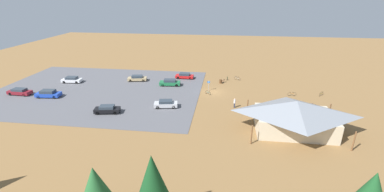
{
  "coord_description": "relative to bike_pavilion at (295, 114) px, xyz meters",
  "views": [
    {
      "loc": [
        -2.47,
        51.92,
        19.63
      ],
      "look_at": [
        3.63,
        5.72,
        1.2
      ],
      "focal_mm": 24.53,
      "sensor_mm": 36.0,
      "label": 1
    }
  ],
  "objects": [
    {
      "name": "ground",
      "position": [
        13.07,
        -15.02,
        -2.76
      ],
      "size": [
        160.0,
        160.0,
        0.0
      ],
      "primitive_type": "plane",
      "color": "olive",
      "rests_on": "ground"
    },
    {
      "name": "parking_lot_asphalt",
      "position": [
        37.59,
        -13.11,
        -2.74
      ],
      "size": [
        43.81,
        32.56,
        0.05
      ],
      "primitive_type": "cube",
      "color": "#56565B",
      "rests_on": "ground"
    },
    {
      "name": "bike_pavilion",
      "position": [
        0.0,
        0.0,
        0.0
      ],
      "size": [
        13.57,
        9.51,
        4.92
      ],
      "color": "beige",
      "rests_on": "ground"
    },
    {
      "name": "trash_bin",
      "position": [
        11.59,
        -21.19,
        -2.31
      ],
      "size": [
        0.6,
        0.6,
        0.9
      ],
      "primitive_type": "cylinder",
      "color": "brown",
      "rests_on": "ground"
    },
    {
      "name": "lot_sign",
      "position": [
        14.0,
        -15.93,
        -1.35
      ],
      "size": [
        0.56,
        0.08,
        2.2
      ],
      "color": "#99999E",
      "rests_on": "ground"
    },
    {
      "name": "pine_midwest",
      "position": [
        -2.01,
        17.72,
        1.57
      ],
      "size": [
        2.83,
        2.83,
        6.14
      ],
      "color": "brown",
      "rests_on": "ground"
    },
    {
      "name": "pine_far_east",
      "position": [
        16.28,
        19.47,
        2.26
      ],
      "size": [
        3.0,
        3.0,
        7.33
      ],
      "color": "brown",
      "rests_on": "ground"
    },
    {
      "name": "pine_far_west",
      "position": [
        21.42,
        19.75,
        1.05
      ],
      "size": [
        3.21,
        3.21,
        5.84
      ],
      "color": "brown",
      "rests_on": "ground"
    },
    {
      "name": "bicycle_teal_trailside",
      "position": [
        13.97,
        -13.7,
        -2.4
      ],
      "size": [
        1.28,
        1.14,
        0.78
      ],
      "color": "black",
      "rests_on": "ground"
    },
    {
      "name": "bicycle_orange_mid_cluster",
      "position": [
        -3.06,
        -15.07,
        -2.38
      ],
      "size": [
        1.73,
        0.48,
        0.88
      ],
      "color": "black",
      "rests_on": "ground"
    },
    {
      "name": "bicycle_purple_back_row",
      "position": [
        -5.84,
        -9.43,
        -2.41
      ],
      "size": [
        1.28,
        1.05,
        0.78
      ],
      "color": "black",
      "rests_on": "ground"
    },
    {
      "name": "bicycle_white_yard_left",
      "position": [
        7.66,
        -24.16,
        -2.37
      ],
      "size": [
        1.42,
        1.11,
        0.88
      ],
      "color": "black",
      "rests_on": "ground"
    },
    {
      "name": "bicycle_green_front_row",
      "position": [
        10.06,
        -23.66,
        -2.4
      ],
      "size": [
        0.48,
        1.63,
        0.81
      ],
      "color": "black",
      "rests_on": "ground"
    },
    {
      "name": "bicycle_yellow_lone_east",
      "position": [
        -9.0,
        -15.92,
        -2.41
      ],
      "size": [
        1.18,
        1.26,
        0.8
      ],
      "color": "black",
      "rests_on": "ground"
    },
    {
      "name": "bicycle_silver_edge_south",
      "position": [
        -2.59,
        -10.34,
        -2.36
      ],
      "size": [
        1.64,
        0.65,
        0.9
      ],
      "color": "black",
      "rests_on": "ground"
    },
    {
      "name": "bicycle_red_yard_front",
      "position": [
        10.94,
        -21.54,
        -2.38
      ],
      "size": [
        0.65,
        1.68,
        0.87
      ],
      "color": "black",
      "rests_on": "ground"
    },
    {
      "name": "car_maroon_front_row",
      "position": [
        52.25,
        -8.28,
        -2.04
      ],
      "size": [
        4.81,
        1.87,
        1.33
      ],
      "color": "maroon",
      "rests_on": "parking_lot_asphalt"
    },
    {
      "name": "car_white_far_end",
      "position": [
        46.01,
        -17.08,
        -2.03
      ],
      "size": [
        4.51,
        2.15,
        1.38
      ],
      "color": "white",
      "rests_on": "parking_lot_asphalt"
    },
    {
      "name": "car_tan_second_row",
      "position": [
        31.26,
        -20.18,
        -2.04
      ],
      "size": [
        4.61,
        2.44,
        1.35
      ],
      "color": "tan",
      "rests_on": "parking_lot_asphalt"
    },
    {
      "name": "car_black_near_entry",
      "position": [
        30.66,
        -2.29,
        -2.03
      ],
      "size": [
        4.54,
        2.42,
        1.36
      ],
      "color": "black",
      "rests_on": "parking_lot_asphalt"
    },
    {
      "name": "car_blue_back_corner",
      "position": [
        45.58,
        -7.85,
        -1.98
      ],
      "size": [
        4.86,
        2.27,
        1.48
      ],
      "color": "#1E42B2",
      "rests_on": "parking_lot_asphalt"
    },
    {
      "name": "car_red_by_curb",
      "position": [
        20.43,
        -23.62,
        -2.05
      ],
      "size": [
        4.37,
        1.94,
        1.31
      ],
      "color": "red",
      "rests_on": "parking_lot_asphalt"
    },
    {
      "name": "car_green_inner_stall",
      "position": [
        22.88,
        -17.96,
        -2.0
      ],
      "size": [
        4.78,
        2.2,
        1.44
      ],
      "color": "#1E6B3D",
      "rests_on": "parking_lot_asphalt"
    },
    {
      "name": "car_silver_mid_lot",
      "position": [
        21.09,
        -6.0,
        -2.02
      ],
      "size": [
        4.44,
        2.41,
        1.37
      ],
      "color": "#BCBCC1",
      "rests_on": "parking_lot_asphalt"
    },
    {
      "name": "visitor_crossing_yard",
      "position": [
        8.66,
        -7.62,
        -1.81
      ],
      "size": [
        0.36,
        0.36,
        1.81
      ],
      "color": "#2D3347",
      "rests_on": "ground"
    }
  ]
}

